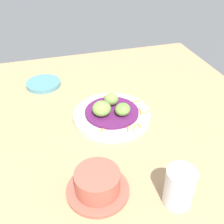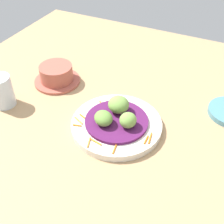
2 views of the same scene
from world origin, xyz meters
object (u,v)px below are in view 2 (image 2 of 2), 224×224
object	(u,v)px
guac_scoop_left	(119,105)
guac_scoop_center	(103,118)
guac_scoop_right	(128,120)
water_glass	(2,91)
main_plate	(116,125)
terracotta_bowl	(57,75)

from	to	relation	value
guac_scoop_left	guac_scoop_center	world-z (taller)	guac_scoop_left
guac_scoop_center	guac_scoop_right	distance (cm)	6.14
guac_scoop_center	guac_scoop_right	world-z (taller)	guac_scoop_right
guac_scoop_center	water_glass	size ratio (longest dim) A/B	0.57
main_plate	guac_scoop_center	distance (cm)	4.93
main_plate	guac_scoop_center	world-z (taller)	guac_scoop_center
guac_scoop_left	terracotta_bowl	distance (cm)	25.75
guac_scoop_center	terracotta_bowl	xyz separation A→B (cm)	(-23.19, 13.32, -1.78)
guac_scoop_left	guac_scoop_right	bearing A→B (deg)	-43.07
main_plate	terracotta_bowl	bearing A→B (deg)	157.27
main_plate	guac_scoop_left	bearing A→B (deg)	106.93
guac_scoop_right	terracotta_bowl	size ratio (longest dim) A/B	0.31
guac_scoop_right	water_glass	xyz separation A→B (cm)	(-36.32, -4.28, -0.04)
guac_scoop_center	guac_scoop_right	size ratio (longest dim) A/B	1.17
guac_scoop_center	guac_scoop_right	xyz separation A→B (cm)	(5.87, 1.79, 0.21)
guac_scoop_center	terracotta_bowl	bearing A→B (deg)	150.14
terracotta_bowl	water_glass	size ratio (longest dim) A/B	1.57
terracotta_bowl	main_plate	bearing A→B (deg)	-22.73
guac_scoop_left	guac_scoop_right	size ratio (longest dim) A/B	1.26
guac_scoop_center	terracotta_bowl	world-z (taller)	guac_scoop_center
water_glass	main_plate	bearing A→B (deg)	8.80
guac_scoop_right	water_glass	distance (cm)	36.57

